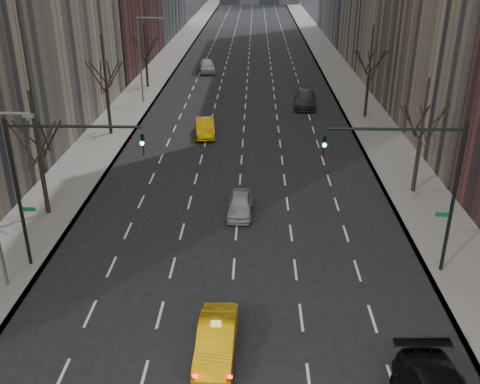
{
  "coord_description": "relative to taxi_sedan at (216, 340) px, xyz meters",
  "views": [
    {
      "loc": [
        1.01,
        -11.94,
        15.37
      ],
      "look_at": [
        0.27,
        14.09,
        3.5
      ],
      "focal_mm": 40.0,
      "sensor_mm": 36.0,
      "label": 1
    }
  ],
  "objects": [
    {
      "name": "taxi_sedan",
      "position": [
        0.0,
        0.0,
        0.0
      ],
      "size": [
        1.67,
        4.41,
        1.44
      ],
      "primitive_type": "imported",
      "rotation": [
        0.0,
        0.0,
        -0.03
      ],
      "color": "#DE9A04",
      "rests_on": "ground"
    },
    {
      "name": "tree_rw_b",
      "position": [
        12.45,
        16.51,
        3.0
      ],
      "size": [
        3.36,
        3.5,
        7.82
      ],
      "color": "black",
      "rests_on": "ground"
    },
    {
      "name": "sidewalk_right",
      "position": [
        12.7,
        64.51,
        -0.64
      ],
      "size": [
        4.5,
        320.0,
        0.15
      ],
      "primitive_type": "cube",
      "color": "slate",
      "rests_on": "ground"
    },
    {
      "name": "tree_rw_c",
      "position": [
        12.45,
        34.51,
        3.32
      ],
      "size": [
        3.36,
        3.5,
        8.74
      ],
      "color": "black",
      "rests_on": "ground"
    },
    {
      "name": "far_car_white",
      "position": [
        -5.09,
        55.69,
        0.14
      ],
      "size": [
        2.7,
        5.28,
        1.72
      ],
      "primitive_type": "imported",
      "rotation": [
        0.0,
        0.0,
        0.14
      ],
      "color": "silver",
      "rests_on": "ground"
    },
    {
      "name": "tree_lw_d",
      "position": [
        -11.55,
        46.51,
        2.84
      ],
      "size": [
        3.36,
        3.5,
        7.36
      ],
      "color": "black",
      "rests_on": "ground"
    },
    {
      "name": "streetlight_far",
      "position": [
        -10.38,
        39.51,
        4.9
      ],
      "size": [
        2.83,
        0.22,
        9.0
      ],
      "color": "slate",
      "rests_on": "ground"
    },
    {
      "name": "traffic_mast_right",
      "position": [
        9.56,
        6.51,
        4.77
      ],
      "size": [
        6.69,
        0.39,
        8.0
      ],
      "color": "black",
      "rests_on": "ground"
    },
    {
      "name": "far_suv_grey",
      "position": [
        6.8,
        38.49,
        0.09
      ],
      "size": [
        2.77,
        5.76,
        1.62
      ],
      "primitive_type": "imported",
      "rotation": [
        0.0,
        0.0,
        -0.09
      ],
      "color": "#2A2A2F",
      "rests_on": "ground"
    },
    {
      "name": "tree_lw_c",
      "position": [
        -11.55,
        28.51,
        3.32
      ],
      "size": [
        3.36,
        3.5,
        8.74
      ],
      "color": "black",
      "rests_on": "ground"
    },
    {
      "name": "traffic_mast_left",
      "position": [
        -8.65,
        6.51,
        4.77
      ],
      "size": [
        6.69,
        0.39,
        8.0
      ],
      "color": "black",
      "rests_on": "ground"
    },
    {
      "name": "sidewalk_left",
      "position": [
        -11.8,
        64.51,
        -0.64
      ],
      "size": [
        4.5,
        320.0,
        0.15
      ],
      "primitive_type": "cube",
      "color": "slate",
      "rests_on": "ground"
    },
    {
      "name": "far_taxi",
      "position": [
        -2.97,
        28.5,
        0.03
      ],
      "size": [
        2.11,
        4.71,
        1.5
      ],
      "primitive_type": "imported",
      "rotation": [
        0.0,
        0.0,
        0.12
      ],
      "color": "#FFBD05",
      "rests_on": "ground"
    },
    {
      "name": "tree_lw_b",
      "position": [
        -11.55,
        12.51,
        3.0
      ],
      "size": [
        3.36,
        3.5,
        7.82
      ],
      "color": "black",
      "rests_on": "ground"
    },
    {
      "name": "silver_sedan_ahead",
      "position": [
        0.61,
        12.92,
        -0.05
      ],
      "size": [
        1.67,
        3.94,
        1.33
      ],
      "primitive_type": "imported",
      "rotation": [
        0.0,
        0.0,
        -0.03
      ],
      "color": "#9D9FA4",
      "rests_on": "ground"
    }
  ]
}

